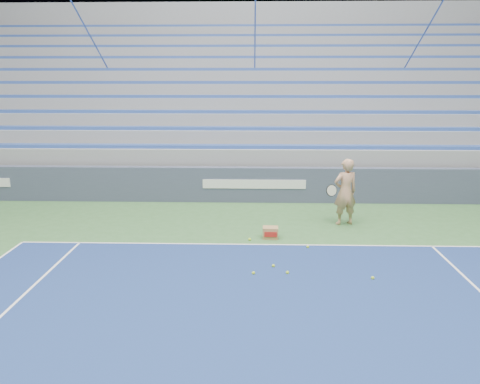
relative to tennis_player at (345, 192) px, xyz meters
The scene contains 10 objects.
sponsor_barrier 3.35m from the tennis_player, 135.74° to the left, with size 30.00×0.32×1.10m.
bleachers 8.52m from the tennis_player, 106.54° to the left, with size 31.00×9.15×7.30m.
tennis_player is the anchor object (origin of this frame).
ball_box 2.43m from the tennis_player, 149.35° to the right, with size 0.38×0.31×0.28m.
tennis_ball_0 4.23m from the tennis_player, 125.32° to the right, with size 0.07×0.07×0.07m, color #BCE52E.
tennis_ball_1 3.85m from the tennis_player, 117.30° to the right, with size 0.07×0.07×0.07m, color #BCE52E.
tennis_ball_2 2.35m from the tennis_player, 121.93° to the right, with size 0.07×0.07×0.07m, color #BCE52E.
tennis_ball_3 2.97m from the tennis_player, 151.10° to the right, with size 0.07×0.07×0.07m, color #BCE52E.
tennis_ball_4 3.70m from the tennis_player, 123.50° to the right, with size 0.07×0.07×0.07m, color #BCE52E.
tennis_ball_5 3.66m from the tennis_player, 91.56° to the right, with size 0.07×0.07×0.07m, color #BCE52E.
Camera 1 is at (-0.02, 1.56, 3.76)m, focal length 35.00 mm.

